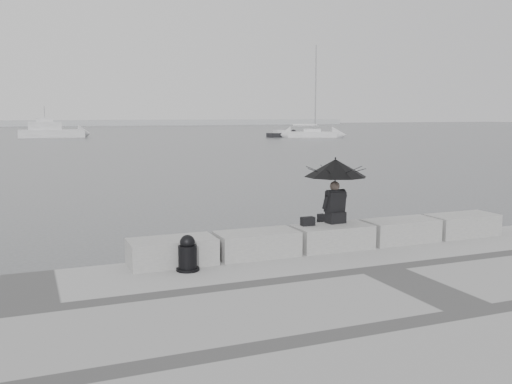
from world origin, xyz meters
name	(u,v)px	position (x,y,z in m)	size (l,w,h in m)	color
ground	(322,267)	(0.00, 0.00, 0.00)	(360.00, 360.00, 0.00)	#434648
stone_block_far_left	(172,252)	(-3.40, -0.45, 0.75)	(1.60, 0.80, 0.50)	gray
stone_block_left	(257,244)	(-1.70, -0.45, 0.75)	(1.60, 0.80, 0.50)	gray
stone_block_centre	(333,237)	(0.00, -0.45, 0.75)	(1.60, 0.80, 0.50)	gray
stone_block_right	(401,231)	(1.70, -0.45, 0.75)	(1.60, 0.80, 0.50)	gray
stone_block_far_right	(462,225)	(3.40, -0.45, 0.75)	(1.60, 0.80, 0.50)	gray
seated_person	(335,174)	(0.18, -0.21, 2.03)	(1.33, 1.33, 1.39)	black
bag	(308,221)	(-0.50, -0.28, 1.09)	(0.28, 0.16, 0.18)	black
mooring_bollard	(188,256)	(-3.24, -0.95, 0.78)	(0.42, 0.42, 0.66)	black
distant_landmass	(13,123)	(-8.14, 154.51, 0.90)	(180.00, 8.00, 2.80)	#A5A8AB
sailboat_right	(312,134)	(32.07, 61.51, 0.54)	(7.19, 4.97, 12.90)	silver
motor_cruiser	(52,131)	(-2.10, 74.73, 0.89)	(8.91, 3.26, 4.50)	silver
small_motorboat	(283,135)	(28.81, 64.21, 0.32)	(5.08, 2.64, 1.10)	black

